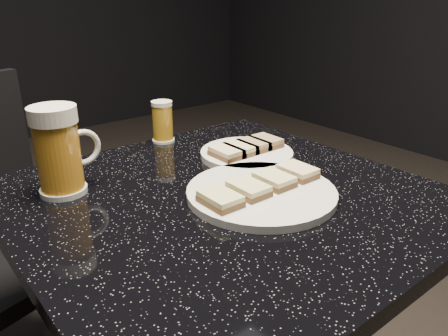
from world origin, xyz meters
The scene contains 7 objects.
plate_large centered at (0.05, -0.05, 0.76)m, with size 0.26×0.26×0.01m, color white.
plate_small centered at (0.16, 0.11, 0.76)m, with size 0.20×0.20×0.01m, color white.
table centered at (0.00, 0.00, 0.51)m, with size 0.70×0.70×0.75m.
beer_mug centered at (-0.22, 0.19, 0.83)m, with size 0.12×0.08×0.16m.
beer_tumbler centered at (0.07, 0.32, 0.80)m, with size 0.05×0.05×0.10m.
canapes_on_plate_large centered at (0.05, -0.05, 0.77)m, with size 0.23×0.07×0.02m.
canapes_on_plate_small centered at (0.16, 0.11, 0.77)m, with size 0.16×0.07×0.02m.
Camera 1 is at (-0.44, -0.55, 1.09)m, focal length 35.00 mm.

